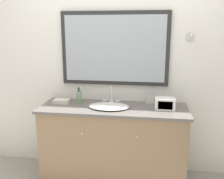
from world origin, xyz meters
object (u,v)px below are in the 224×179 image
object	(u,v)px
sink_basin	(109,106)
soap_bottle	(79,97)
appliance_box	(165,104)
picture_frame	(150,99)

from	to	relation	value
sink_basin	soap_bottle	size ratio (longest dim) A/B	2.40
appliance_box	picture_frame	size ratio (longest dim) A/B	1.67
appliance_box	picture_frame	xyz separation A→B (m)	(-0.16, 0.16, -0.00)
appliance_box	sink_basin	bearing A→B (deg)	-177.80
sink_basin	picture_frame	xyz separation A→B (m)	(0.45, 0.19, 0.04)
soap_bottle	sink_basin	bearing A→B (deg)	-18.55
sink_basin	picture_frame	size ratio (longest dim) A/B	3.53
sink_basin	picture_frame	distance (m)	0.49
appliance_box	picture_frame	bearing A→B (deg)	133.29
soap_bottle	appliance_box	size ratio (longest dim) A/B	0.88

